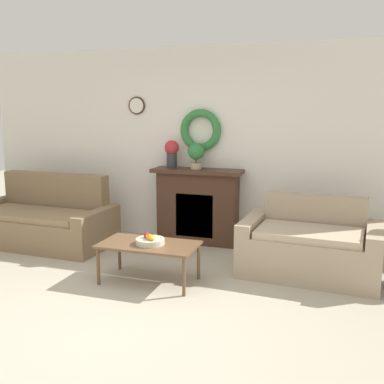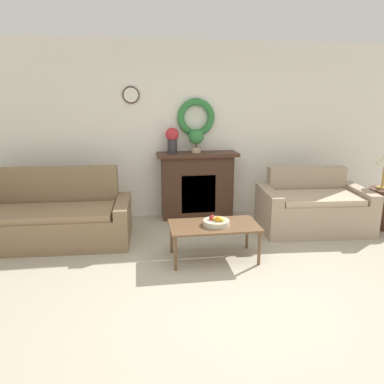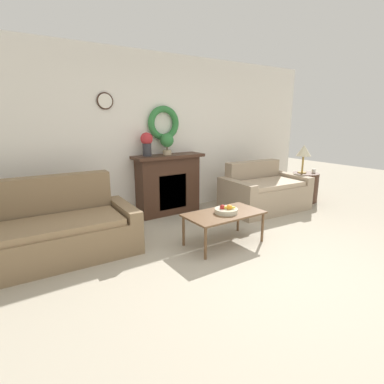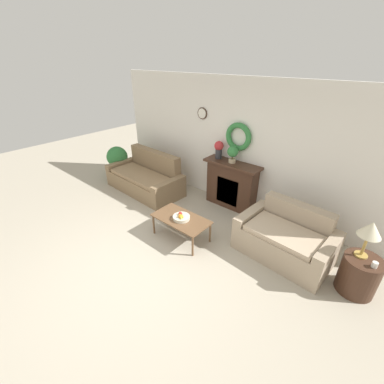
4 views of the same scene
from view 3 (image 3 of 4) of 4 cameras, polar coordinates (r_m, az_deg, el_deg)
ground_plane at (r=3.54m, az=17.82°, el=-14.61°), size 16.00×16.00×0.00m
wall_back at (r=5.32m, az=-5.74°, el=10.70°), size 6.80×0.17×2.70m
fireplace at (r=5.25m, az=-4.54°, el=1.52°), size 1.24×0.41×1.04m
couch_left at (r=4.02m, az=-25.40°, el=-6.92°), size 2.03×1.02×0.94m
loveseat_right at (r=5.68m, az=13.50°, el=-0.08°), size 1.57×1.02×0.86m
coffee_table at (r=4.00m, az=6.12°, el=-4.52°), size 1.05×0.57×0.43m
fruit_bowl at (r=3.98m, az=6.58°, el=-3.45°), size 0.31×0.31×0.12m
side_table_by_loveseat at (r=6.48m, az=20.68°, el=0.89°), size 0.51×0.51×0.58m
table_lamp at (r=6.34m, az=20.53°, el=7.24°), size 0.29×0.29×0.56m
mug at (r=6.46m, az=22.17°, el=3.71°), size 0.07×0.07×0.08m
vase_on_mantel_left at (r=4.97m, az=-8.62°, el=9.30°), size 0.20×0.20×0.38m
potted_plant_on_mantel at (r=5.12m, az=-4.80°, el=9.50°), size 0.23×0.23×0.36m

